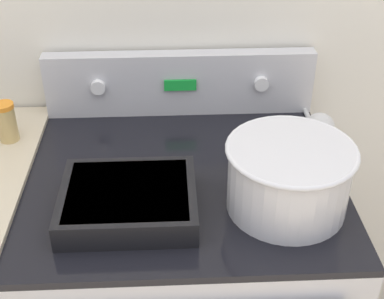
{
  "coord_description": "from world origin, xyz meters",
  "views": [
    {
      "loc": [
        -0.03,
        -0.72,
        1.7
      ],
      "look_at": [
        0.02,
        0.36,
        1.0
      ],
      "focal_mm": 50.0,
      "sensor_mm": 36.0,
      "label": 1
    }
  ],
  "objects_px": {
    "ladle": "(319,127)",
    "spice_jar_orange_cap": "(6,122)",
    "casserole_dish": "(128,199)",
    "mixing_bowl": "(289,174)"
  },
  "relations": [
    {
      "from": "mixing_bowl",
      "to": "casserole_dish",
      "type": "height_order",
      "value": "mixing_bowl"
    },
    {
      "from": "casserole_dish",
      "to": "mixing_bowl",
      "type": "bearing_deg",
      "value": 0.37
    },
    {
      "from": "casserole_dish",
      "to": "spice_jar_orange_cap",
      "type": "relative_size",
      "value": 2.78
    },
    {
      "from": "ladle",
      "to": "spice_jar_orange_cap",
      "type": "xyz_separation_m",
      "value": [
        -0.82,
        0.02,
        0.03
      ]
    },
    {
      "from": "ladle",
      "to": "mixing_bowl",
      "type": "bearing_deg",
      "value": -116.82
    },
    {
      "from": "mixing_bowl",
      "to": "casserole_dish",
      "type": "bearing_deg",
      "value": -179.63
    },
    {
      "from": "mixing_bowl",
      "to": "ladle",
      "type": "height_order",
      "value": "mixing_bowl"
    },
    {
      "from": "casserole_dish",
      "to": "spice_jar_orange_cap",
      "type": "distance_m",
      "value": 0.45
    },
    {
      "from": "spice_jar_orange_cap",
      "to": "ladle",
      "type": "bearing_deg",
      "value": -1.08
    },
    {
      "from": "mixing_bowl",
      "to": "ladle",
      "type": "distance_m",
      "value": 0.32
    }
  ]
}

